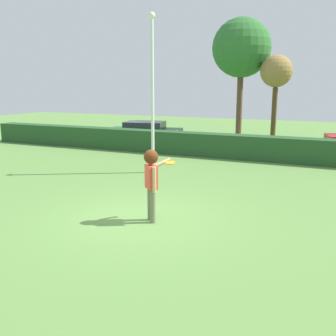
{
  "coord_description": "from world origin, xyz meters",
  "views": [
    {
      "loc": [
        4.4,
        -8.17,
        3.29
      ],
      "look_at": [
        0.37,
        0.92,
        1.15
      ],
      "focal_mm": 41.14,
      "sensor_mm": 36.0,
      "label": 1
    }
  ],
  "objects_px": {
    "person": "(152,176)",
    "parked_car_green": "(145,131)",
    "frisbee": "(170,163)",
    "lamppost": "(152,87)",
    "willow_tree": "(242,48)",
    "bare_elm_tree": "(276,73)"
  },
  "relations": [
    {
      "from": "person",
      "to": "parked_car_green",
      "type": "distance_m",
      "value": 13.19
    },
    {
      "from": "frisbee",
      "to": "lamppost",
      "type": "xyz_separation_m",
      "value": [
        -2.71,
        4.57,
        1.79
      ]
    },
    {
      "from": "frisbee",
      "to": "willow_tree",
      "type": "relative_size",
      "value": 0.03
    },
    {
      "from": "lamppost",
      "to": "parked_car_green",
      "type": "bearing_deg",
      "value": 119.58
    },
    {
      "from": "bare_elm_tree",
      "to": "frisbee",
      "type": "bearing_deg",
      "value": -91.22
    },
    {
      "from": "person",
      "to": "willow_tree",
      "type": "distance_m",
      "value": 15.57
    },
    {
      "from": "person",
      "to": "lamppost",
      "type": "distance_m",
      "value": 5.81
    },
    {
      "from": "lamppost",
      "to": "parked_car_green",
      "type": "xyz_separation_m",
      "value": [
        -3.83,
        6.75,
        -2.55
      ]
    },
    {
      "from": "person",
      "to": "lamppost",
      "type": "bearing_deg",
      "value": 115.8
    },
    {
      "from": "frisbee",
      "to": "parked_car_green",
      "type": "xyz_separation_m",
      "value": [
        -6.54,
        11.32,
        -0.76
      ]
    },
    {
      "from": "person",
      "to": "parked_car_green",
      "type": "xyz_separation_m",
      "value": [
        -6.19,
        11.63,
        -0.47
      ]
    },
    {
      "from": "person",
      "to": "willow_tree",
      "type": "height_order",
      "value": "willow_tree"
    },
    {
      "from": "frisbee",
      "to": "parked_car_green",
      "type": "relative_size",
      "value": 0.05
    },
    {
      "from": "parked_car_green",
      "to": "bare_elm_tree",
      "type": "distance_m",
      "value": 8.01
    },
    {
      "from": "person",
      "to": "willow_tree",
      "type": "relative_size",
      "value": 0.25
    },
    {
      "from": "person",
      "to": "frisbee",
      "type": "xyz_separation_m",
      "value": [
        0.35,
        0.31,
        0.29
      ]
    },
    {
      "from": "lamppost",
      "to": "parked_car_green",
      "type": "distance_m",
      "value": 8.17
    },
    {
      "from": "parked_car_green",
      "to": "bare_elm_tree",
      "type": "bearing_deg",
      "value": 20.98
    },
    {
      "from": "lamppost",
      "to": "person",
      "type": "bearing_deg",
      "value": -64.2
    },
    {
      "from": "frisbee",
      "to": "lamppost",
      "type": "relative_size",
      "value": 0.04
    },
    {
      "from": "frisbee",
      "to": "bare_elm_tree",
      "type": "xyz_separation_m",
      "value": [
        0.3,
        13.94,
        2.5
      ]
    },
    {
      "from": "lamppost",
      "to": "willow_tree",
      "type": "height_order",
      "value": "willow_tree"
    }
  ]
}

